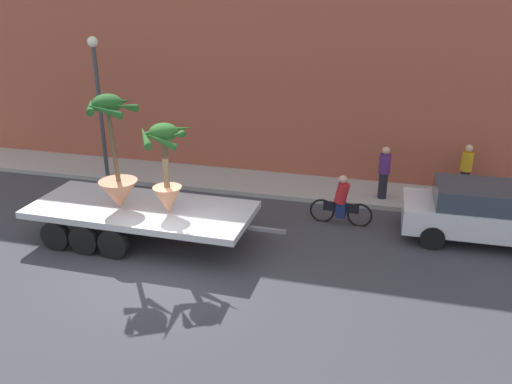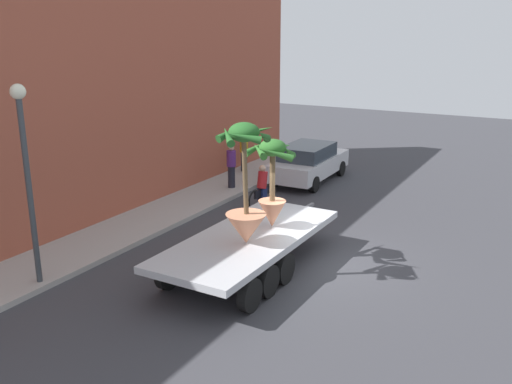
{
  "view_description": "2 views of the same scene",
  "coord_description": "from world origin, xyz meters",
  "px_view_note": "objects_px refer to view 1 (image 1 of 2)",
  "views": [
    {
      "loc": [
        5.02,
        -10.48,
        6.62
      ],
      "look_at": [
        1.61,
        2.24,
        1.34
      ],
      "focal_mm": 36.84,
      "sensor_mm": 36.0,
      "label": 1
    },
    {
      "loc": [
        -13.29,
        -5.63,
        6.17
      ],
      "look_at": [
        -0.41,
        1.6,
        1.87
      ],
      "focal_mm": 39.65,
      "sensor_mm": 36.0,
      "label": 2
    }
  ],
  "objects_px": {
    "flatbed_trailer": "(134,212)",
    "potted_palm_rear": "(115,163)",
    "street_lamp": "(98,90)",
    "parked_car": "(488,213)",
    "potted_palm_middle": "(166,167)",
    "pedestrian_near_gate": "(384,172)",
    "cyclist": "(341,203)",
    "pedestrian_far_left": "(466,169)"
  },
  "relations": [
    {
      "from": "cyclist",
      "to": "parked_car",
      "type": "distance_m",
      "value": 3.94
    },
    {
      "from": "potted_palm_rear",
      "to": "potted_palm_middle",
      "type": "xyz_separation_m",
      "value": [
        1.42,
        0.01,
        0.01
      ]
    },
    {
      "from": "potted_palm_rear",
      "to": "pedestrian_far_left",
      "type": "height_order",
      "value": "potted_palm_rear"
    },
    {
      "from": "cyclist",
      "to": "potted_palm_middle",
      "type": "bearing_deg",
      "value": -148.38
    },
    {
      "from": "cyclist",
      "to": "pedestrian_far_left",
      "type": "height_order",
      "value": "pedestrian_far_left"
    },
    {
      "from": "flatbed_trailer",
      "to": "cyclist",
      "type": "bearing_deg",
      "value": 24.11
    },
    {
      "from": "potted_palm_middle",
      "to": "pedestrian_near_gate",
      "type": "bearing_deg",
      "value": 40.67
    },
    {
      "from": "cyclist",
      "to": "pedestrian_near_gate",
      "type": "relative_size",
      "value": 1.08
    },
    {
      "from": "flatbed_trailer",
      "to": "pedestrian_far_left",
      "type": "bearing_deg",
      "value": 30.49
    },
    {
      "from": "potted_palm_rear",
      "to": "cyclist",
      "type": "bearing_deg",
      "value": 24.84
    },
    {
      "from": "pedestrian_near_gate",
      "to": "street_lamp",
      "type": "relative_size",
      "value": 0.35
    },
    {
      "from": "pedestrian_far_left",
      "to": "potted_palm_middle",
      "type": "bearing_deg",
      "value": -145.0
    },
    {
      "from": "potted_palm_rear",
      "to": "pedestrian_near_gate",
      "type": "relative_size",
      "value": 1.79
    },
    {
      "from": "flatbed_trailer",
      "to": "pedestrian_near_gate",
      "type": "bearing_deg",
      "value": 34.09
    },
    {
      "from": "parked_car",
      "to": "pedestrian_far_left",
      "type": "xyz_separation_m",
      "value": [
        -0.31,
        2.94,
        0.21
      ]
    },
    {
      "from": "pedestrian_far_left",
      "to": "potted_palm_rear",
      "type": "bearing_deg",
      "value": -149.28
    },
    {
      "from": "potted_palm_middle",
      "to": "cyclist",
      "type": "xyz_separation_m",
      "value": [
        4.24,
        2.61,
        -1.58
      ]
    },
    {
      "from": "pedestrian_near_gate",
      "to": "street_lamp",
      "type": "xyz_separation_m",
      "value": [
        -9.64,
        -0.37,
        2.19
      ]
    },
    {
      "from": "flatbed_trailer",
      "to": "street_lamp",
      "type": "xyz_separation_m",
      "value": [
        -3.16,
        4.01,
        2.46
      ]
    },
    {
      "from": "parked_car",
      "to": "potted_palm_rear",
      "type": "bearing_deg",
      "value": -164.96
    },
    {
      "from": "parked_car",
      "to": "flatbed_trailer",
      "type": "bearing_deg",
      "value": -165.75
    },
    {
      "from": "flatbed_trailer",
      "to": "potted_palm_middle",
      "type": "bearing_deg",
      "value": -10.03
    },
    {
      "from": "flatbed_trailer",
      "to": "potted_palm_rear",
      "type": "distance_m",
      "value": 1.5
    },
    {
      "from": "potted_palm_middle",
      "to": "cyclist",
      "type": "distance_m",
      "value": 5.22
    },
    {
      "from": "potted_palm_middle",
      "to": "pedestrian_near_gate",
      "type": "xyz_separation_m",
      "value": [
        5.34,
        4.59,
        -1.2
      ]
    },
    {
      "from": "flatbed_trailer",
      "to": "cyclist",
      "type": "height_order",
      "value": "cyclist"
    },
    {
      "from": "pedestrian_far_left",
      "to": "street_lamp",
      "type": "bearing_deg",
      "value": -173.94
    },
    {
      "from": "potted_palm_middle",
      "to": "cyclist",
      "type": "relative_size",
      "value": 1.31
    },
    {
      "from": "flatbed_trailer",
      "to": "parked_car",
      "type": "distance_m",
      "value": 9.61
    },
    {
      "from": "potted_palm_middle",
      "to": "pedestrian_far_left",
      "type": "distance_m",
      "value": 9.68
    },
    {
      "from": "parked_car",
      "to": "pedestrian_far_left",
      "type": "relative_size",
      "value": 2.67
    },
    {
      "from": "potted_palm_rear",
      "to": "pedestrian_far_left",
      "type": "bearing_deg",
      "value": 30.72
    },
    {
      "from": "pedestrian_far_left",
      "to": "street_lamp",
      "type": "distance_m",
      "value": 12.43
    },
    {
      "from": "pedestrian_far_left",
      "to": "street_lamp",
      "type": "height_order",
      "value": "street_lamp"
    },
    {
      "from": "flatbed_trailer",
      "to": "street_lamp",
      "type": "bearing_deg",
      "value": 128.16
    },
    {
      "from": "cyclist",
      "to": "pedestrian_near_gate",
      "type": "xyz_separation_m",
      "value": [
        1.1,
        1.98,
        0.37
      ]
    },
    {
      "from": "cyclist",
      "to": "parked_car",
      "type": "relative_size",
      "value": 0.4
    },
    {
      "from": "potted_palm_middle",
      "to": "parked_car",
      "type": "distance_m",
      "value": 8.68
    },
    {
      "from": "pedestrian_near_gate",
      "to": "pedestrian_far_left",
      "type": "relative_size",
      "value": 1.0
    },
    {
      "from": "cyclist",
      "to": "pedestrian_far_left",
      "type": "relative_size",
      "value": 1.08
    },
    {
      "from": "pedestrian_near_gate",
      "to": "parked_car",
      "type": "bearing_deg",
      "value": -35.55
    },
    {
      "from": "street_lamp",
      "to": "parked_car",
      "type": "bearing_deg",
      "value": -7.53
    }
  ]
}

